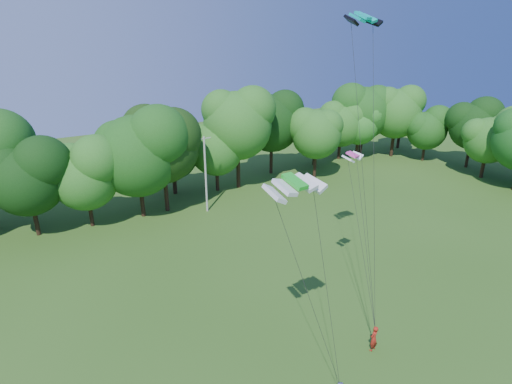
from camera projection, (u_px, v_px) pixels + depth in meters
utility_pole at (206, 174)px, 44.02m from camera, size 1.73×0.27×8.65m
kite_flyer_left at (374, 338)px, 24.82m from camera, size 0.72×0.55×1.77m
kite_teal at (363, 15)px, 23.40m from camera, size 2.42×1.13×0.53m
kite_green at (295, 181)px, 18.68m from camera, size 3.07×1.50×0.50m
kite_pink at (353, 154)px, 26.54m from camera, size 1.77×1.16×0.31m
tree_back_center at (162, 143)px, 42.98m from camera, size 8.66×8.66×12.59m
tree_back_east at (360, 121)px, 63.88m from camera, size 6.87×6.87×9.99m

